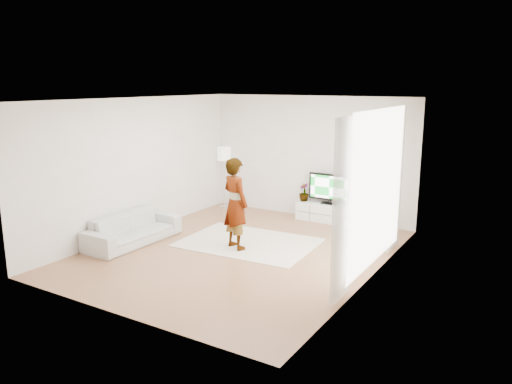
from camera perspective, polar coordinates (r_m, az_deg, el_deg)
The scene contains 17 objects.
floor at distance 9.37m, azimuth -1.95°, elevation -6.86°, with size 6.00×6.00×0.00m, color #AE744E.
ceiling at distance 8.85m, azimuth -2.09°, elevation 10.52°, with size 6.00×6.00×0.00m, color white.
wall_left at distance 10.56m, azimuth -13.45°, elevation 2.87°, with size 0.02×6.00×2.80m, color white.
wall_right at distance 7.94m, azimuth 13.26°, elevation -0.23°, with size 0.02×6.00×2.80m, color white.
wall_back at distance 11.59m, azimuth 6.15°, elevation 3.97°, with size 5.00×0.02×2.80m, color white.
wall_front at distance 6.76m, azimuth -16.10°, elevation -2.60°, with size 5.00×0.02×2.80m, color white.
window at distance 8.21m, azimuth 13.80°, elevation 0.52°, with size 0.01×2.60×2.50m, color white.
curtain_near at distance 7.06m, azimuth 9.92°, elevation -2.07°, with size 0.04×0.70×2.60m, color white.
curtain_far at distance 9.48m, azimuth 15.70°, elevation 1.37°, with size 0.04×0.70×2.60m, color white.
media_console at distance 11.38m, azimuth 8.26°, elevation -2.39°, with size 1.46×0.42×0.41m.
television at distance 11.27m, azimuth 8.41°, elevation 0.48°, with size 0.99×0.19×0.69m.
game_console at distance 11.08m, azimuth 11.35°, elevation -1.28°, with size 0.07×0.15×0.20m.
potted_plant at distance 11.53m, azimuth 5.50°, elevation -0.02°, with size 0.23×0.23×0.41m, color #3F7238.
rug at distance 9.87m, azimuth -0.84°, elevation -5.79°, with size 2.57×1.85×0.01m, color silver.
player at distance 9.33m, azimuth -2.37°, elevation -1.32°, with size 0.63×0.41×1.73m, color #334772.
sofa at distance 10.08m, azimuth -13.87°, elevation -4.08°, with size 2.00×0.78×0.59m, color beige.
floor_lamp at distance 12.44m, azimuth -3.68°, elevation 4.09°, with size 0.34×0.34×1.52m.
Camera 1 is at (4.85, -7.39, 3.10)m, focal length 35.00 mm.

